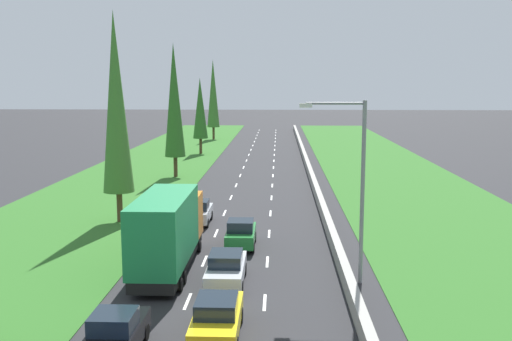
% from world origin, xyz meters
% --- Properties ---
extents(ground_plane, '(300.00, 300.00, 0.00)m').
position_xyz_m(ground_plane, '(0.00, 60.00, 0.00)').
color(ground_plane, '#28282B').
rests_on(ground_plane, ground).
extents(grass_verge_left, '(14.00, 140.00, 0.04)m').
position_xyz_m(grass_verge_left, '(-12.65, 60.00, 0.02)').
color(grass_verge_left, '#2D6623').
rests_on(grass_verge_left, ground).
extents(grass_verge_right, '(14.00, 140.00, 0.04)m').
position_xyz_m(grass_verge_right, '(14.35, 60.00, 0.02)').
color(grass_verge_right, '#2D6623').
rests_on(grass_verge_right, ground).
extents(median_barrier, '(0.44, 120.00, 0.85)m').
position_xyz_m(median_barrier, '(5.70, 60.00, 0.42)').
color(median_barrier, '#9E9B93').
rests_on(median_barrier, ground).
extents(lane_markings, '(3.64, 116.00, 0.01)m').
position_xyz_m(lane_markings, '(0.00, 60.00, 0.01)').
color(lane_markings, white).
rests_on(lane_markings, ground).
extents(yellow_sedan_centre_lane, '(1.82, 4.50, 1.64)m').
position_xyz_m(yellow_sedan_centre_lane, '(-0.01, 17.34, 0.81)').
color(yellow_sedan_centre_lane, yellow).
rests_on(yellow_sedan_centre_lane, ground).
extents(black_hatchback_left_lane, '(1.74, 3.90, 1.72)m').
position_xyz_m(black_hatchback_left_lane, '(-3.51, 15.70, 0.84)').
color(black_hatchback_left_lane, black).
rests_on(black_hatchback_left_lane, ground).
extents(silver_sedan_centre_lane, '(1.82, 4.50, 1.64)m').
position_xyz_m(silver_sedan_centre_lane, '(-0.20, 23.34, 0.81)').
color(silver_sedan_centre_lane, silver).
rests_on(silver_sedan_centre_lane, ground).
extents(green_box_truck_left_lane, '(2.46, 9.40, 4.18)m').
position_xyz_m(green_box_truck_left_lane, '(-3.42, 25.32, 2.18)').
color(green_box_truck_left_lane, black).
rests_on(green_box_truck_left_lane, ground).
extents(green_hatchback_centre_lane, '(1.74, 3.90, 1.72)m').
position_xyz_m(green_hatchback_centre_lane, '(0.10, 29.85, 0.84)').
color(green_hatchback_centre_lane, '#237A33').
rests_on(green_hatchback_centre_lane, ground).
extents(silver_hatchback_left_lane, '(1.74, 3.90, 1.72)m').
position_xyz_m(silver_hatchback_left_lane, '(-3.30, 35.59, 0.84)').
color(silver_hatchback_left_lane, silver).
rests_on(silver_hatchback_left_lane, ground).
extents(poplar_tree_second, '(2.17, 2.17, 14.75)m').
position_xyz_m(poplar_tree_second, '(-8.93, 35.90, 8.43)').
color(poplar_tree_second, '#4C3823').
rests_on(poplar_tree_second, ground).
extents(poplar_tree_third, '(2.15, 2.15, 13.91)m').
position_xyz_m(poplar_tree_third, '(-8.47, 55.75, 8.01)').
color(poplar_tree_third, '#4C3823').
rests_on(poplar_tree_third, ground).
extents(poplar_tree_fourth, '(2.06, 2.06, 10.54)m').
position_xyz_m(poplar_tree_fourth, '(-8.51, 75.77, 6.32)').
color(poplar_tree_fourth, '#4C3823').
rests_on(poplar_tree_fourth, ground).
extents(poplar_tree_fifth, '(2.15, 2.15, 13.86)m').
position_xyz_m(poplar_tree_fifth, '(-9.04, 96.49, 7.98)').
color(poplar_tree_fifth, '#4C3823').
rests_on(poplar_tree_fifth, ground).
extents(street_light_mast, '(3.20, 0.28, 9.00)m').
position_xyz_m(street_light_mast, '(6.07, 23.84, 5.23)').
color(street_light_mast, gray).
rests_on(street_light_mast, ground).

